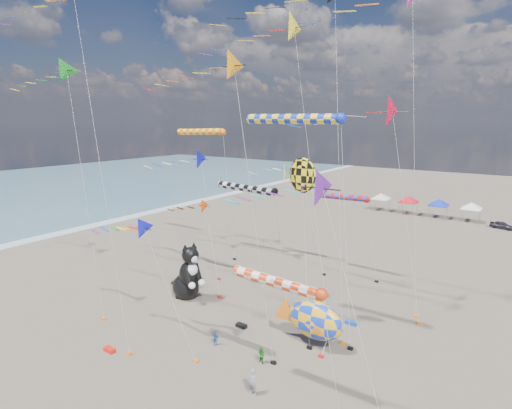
{
  "coord_description": "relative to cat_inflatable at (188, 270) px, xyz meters",
  "views": [
    {
      "loc": [
        16.67,
        -12.98,
        16.37
      ],
      "look_at": [
        -0.79,
        12.0,
        10.0
      ],
      "focal_mm": 28.0,
      "sensor_mm": 36.0,
      "label": 1
    }
  ],
  "objects": [
    {
      "name": "delta_kite_8",
      "position": [
        -1.67,
        1.74,
        9.83
      ],
      "size": [
        10.38,
        2.0,
        13.97
      ],
      "color": "#0D0DD0",
      "rests_on": "ground"
    },
    {
      "name": "delta_kite_10",
      "position": [
        14.89,
        8.28,
        22.51
      ],
      "size": [
        13.64,
        2.7,
        26.93
      ],
      "color": "#D71A98",
      "rests_on": "ground"
    },
    {
      "name": "fish_inflatable",
      "position": [
        13.49,
        -0.64,
        -0.68
      ],
      "size": [
        5.74,
        2.14,
        4.31
      ],
      "color": "blue",
      "rests_on": "ground"
    },
    {
      "name": "kite_bag_1",
      "position": [
        14.52,
        4.05,
        -2.64
      ],
      "size": [
        0.9,
        0.44,
        0.3
      ],
      "primitive_type": "cube",
      "color": "#1244B8",
      "rests_on": "ground"
    },
    {
      "name": "delta_kite_1",
      "position": [
        -7.94,
        -7.17,
        17.4
      ],
      "size": [
        12.83,
        2.15,
        21.62
      ],
      "color": "#188823",
      "rests_on": "ground"
    },
    {
      "name": "delta_kite_0",
      "position": [
        7.04,
        3.79,
        20.89
      ],
      "size": [
        14.72,
        2.65,
        25.29
      ],
      "color": "yellow",
      "rests_on": "ground"
    },
    {
      "name": "windsock_2",
      "position": [
        14.44,
        -6.98,
        4.55
      ],
      "size": [
        7.32,
        0.67,
        7.74
      ],
      "color": "red",
      "rests_on": "ground"
    },
    {
      "name": "angelfish_kite",
      "position": [
        11.17,
        0.85,
        9.56
      ],
      "size": [
        3.74,
        3.02,
        13.77
      ],
      "color": "yellow",
      "rests_on": "ground"
    },
    {
      "name": "delta_kite_5",
      "position": [
        -4.13,
        5.07,
        4.39
      ],
      "size": [
        8.3,
        1.76,
        8.43
      ],
      "color": "#FF4403",
      "rests_on": "ground"
    },
    {
      "name": "windsock_0",
      "position": [
        -7.57,
        10.9,
        12.28
      ],
      "size": [
        8.66,
        0.78,
        15.54
      ],
      "color": "#F25A14",
      "rests_on": "ground"
    },
    {
      "name": "delta_kite_4",
      "position": [
        3.99,
        12.56,
        8.42
      ],
      "size": [
        9.6,
        1.96,
        12.52
      ],
      "color": "#0E96D8",
      "rests_on": "ground"
    },
    {
      "name": "windsock_1",
      "position": [
        9.3,
        13.89,
        5.72
      ],
      "size": [
        7.49,
        0.67,
        8.91
      ],
      "color": "red",
      "rests_on": "ground"
    },
    {
      "name": "parked_car",
      "position": [
        22.37,
        45.88,
        -2.22
      ],
      "size": [
        3.59,
        2.14,
        1.15
      ],
      "primitive_type": "imported",
      "rotation": [
        0.0,
        0.0,
        1.32
      ],
      "color": "#26262D",
      "rests_on": "ground"
    },
    {
      "name": "child_blue",
      "position": [
        7.36,
        -4.72,
        -2.25
      ],
      "size": [
        0.69,
        0.45,
        1.09
      ],
      "primitive_type": "imported",
      "rotation": [
        0.0,
        0.0,
        0.32
      ],
      "color": "#2E57A7",
      "rests_on": "ground"
    },
    {
      "name": "delta_kite_2",
      "position": [
        17.58,
        -10.04,
        10.41
      ],
      "size": [
        9.59,
        1.9,
        14.48
      ],
      "color": "#701CA1",
      "rests_on": "ground"
    },
    {
      "name": "child_green",
      "position": [
        11.48,
        -4.69,
        -2.19
      ],
      "size": [
        0.67,
        0.57,
        1.2
      ],
      "primitive_type": "imported",
      "rotation": [
        0.0,
        0.0,
        -0.22
      ],
      "color": "#277822",
      "rests_on": "ground"
    },
    {
      "name": "tent_row",
      "position": [
        10.16,
        47.88,
        0.35
      ],
      "size": [
        19.2,
        4.2,
        3.8
      ],
      "color": "silver",
      "rests_on": "ground"
    },
    {
      "name": "kite_bag_3",
      "position": [
        1.67,
        -9.79,
        -2.64
      ],
      "size": [
        0.9,
        0.44,
        0.3
      ],
      "primitive_type": "cube",
      "color": "red",
      "rests_on": "ground"
    },
    {
      "name": "kite_bag_0",
      "position": [
        7.4,
        -1.52,
        -2.64
      ],
      "size": [
        0.9,
        0.44,
        0.3
      ],
      "primitive_type": "cube",
      "color": "black",
      "rests_on": "ground"
    },
    {
      "name": "delta_kite_11",
      "position": [
        6.35,
        -4.22,
        16.95
      ],
      "size": [
        13.6,
        2.23,
        21.19
      ],
      "color": "orange",
      "rests_on": "ground"
    },
    {
      "name": "person_adult",
      "position": [
        12.87,
        -7.63,
        -1.92
      ],
      "size": [
        0.64,
        0.43,
        1.74
      ],
      "primitive_type": "imported",
      "rotation": [
        0.0,
        0.0,
        0.02
      ],
      "color": "gray",
      "rests_on": "ground"
    },
    {
      "name": "cat_inflatable",
      "position": [
        0.0,
        0.0,
        0.0
      ],
      "size": [
        4.52,
        3.02,
        5.59
      ],
      "primitive_type": null,
      "rotation": [
        0.0,
        0.0,
        -0.25
      ],
      "color": "black",
      "rests_on": "ground"
    },
    {
      "name": "windsock_3",
      "position": [
        11.07,
        0.47,
        13.66
      ],
      "size": [
        9.12,
        0.77,
        16.92
      ],
      "color": "#1329BE",
      "rests_on": "ground"
    },
    {
      "name": "delta_kite_9",
      "position": [
        15.86,
        7.28,
        14.17
      ],
      "size": [
        11.95,
        2.78,
        18.59
      ],
      "color": "red",
      "rests_on": "ground"
    },
    {
      "name": "windsock_4",
      "position": [
        4.4,
        3.68,
        7.55
      ],
      "size": [
        7.94,
        0.68,
        10.76
      ],
      "color": "black",
      "rests_on": "ground"
    },
    {
      "name": "delta_kite_3",
      "position": [
        3.06,
        -7.12,
        5.84
      ],
      "size": [
        9.55,
        1.71,
        9.88
      ],
      "color": "#1015CD",
      "rests_on": "ground"
    }
  ]
}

